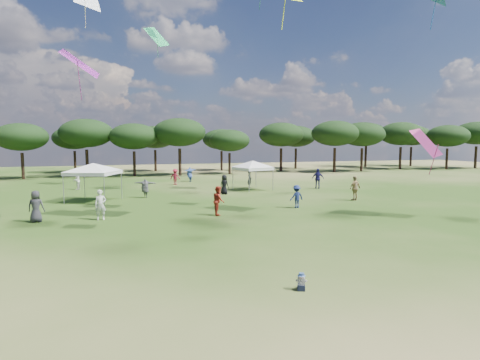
% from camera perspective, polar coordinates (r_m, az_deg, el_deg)
% --- Properties ---
extents(ground, '(140.00, 140.00, 0.00)m').
position_cam_1_polar(ground, '(11.13, 10.47, -18.78)').
color(ground, '#2E4A16').
rests_on(ground, ground).
extents(tree_line, '(108.78, 17.63, 7.77)m').
position_cam_1_polar(tree_line, '(56.82, -9.96, 6.37)').
color(tree_line, black).
rests_on(tree_line, ground).
extents(tent_left, '(6.07, 6.07, 3.19)m').
position_cam_1_polar(tent_left, '(32.18, -20.17, 2.03)').
color(tent_left, gray).
rests_on(tent_left, ground).
extents(tent_right, '(5.55, 5.55, 3.04)m').
position_cam_1_polar(tent_right, '(37.19, 1.83, 2.58)').
color(tent_right, gray).
rests_on(tent_right, ground).
extents(toddler, '(0.41, 0.45, 0.54)m').
position_cam_1_polar(toddler, '(12.85, 8.72, -14.19)').
color(toddler, black).
rests_on(toddler, ground).
extents(festival_crowd, '(30.40, 21.91, 1.93)m').
position_cam_1_polar(festival_crowd, '(33.38, -9.41, -0.85)').
color(festival_crowd, '#424146').
rests_on(festival_crowd, ground).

